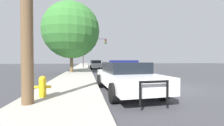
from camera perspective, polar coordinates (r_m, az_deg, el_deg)
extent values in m
plane|color=#3D3D42|center=(8.74, 19.54, -8.75)|extent=(110.00, 110.00, 0.00)
cube|color=#ADA89E|center=(7.70, -16.35, -9.60)|extent=(3.00, 110.00, 0.13)
cube|color=white|center=(6.92, 5.22, -5.94)|extent=(2.24, 5.05, 0.57)
cube|color=black|center=(7.11, 4.60, -1.55)|extent=(1.82, 2.67, 0.47)
cylinder|color=black|center=(6.00, 18.78, -9.88)|extent=(0.28, 0.72, 0.71)
cylinder|color=black|center=(5.26, 0.62, -11.38)|extent=(0.28, 0.72, 0.71)
cylinder|color=black|center=(8.71, 7.96, -6.38)|extent=(0.28, 0.72, 0.71)
cylinder|color=black|center=(8.22, -4.56, -6.83)|extent=(0.28, 0.72, 0.71)
cylinder|color=black|center=(4.81, 20.34, -10.29)|extent=(0.07, 0.07, 0.70)
cylinder|color=black|center=(4.40, 10.66, -11.32)|extent=(0.07, 0.07, 0.70)
cylinder|color=black|center=(4.54, 15.75, -6.90)|extent=(0.92, 0.13, 0.07)
cube|color=navy|center=(7.10, 4.60, 0.69)|extent=(1.40, 0.29, 0.09)
cube|color=navy|center=(7.29, 12.54, -5.38)|extent=(0.23, 3.55, 0.16)
cylinder|color=gold|center=(6.17, -24.93, -8.83)|extent=(0.25, 0.25, 0.61)
sphere|color=gold|center=(6.12, -24.95, -5.71)|extent=(0.26, 0.26, 0.26)
cylinder|color=gold|center=(6.22, -26.84, -8.20)|extent=(0.17, 0.10, 0.10)
cylinder|color=gold|center=(6.11, -22.99, -8.34)|extent=(0.17, 0.10, 0.10)
cylinder|color=#424247|center=(27.71, -10.90, 3.93)|extent=(0.16, 0.16, 5.42)
cylinder|color=#424247|center=(27.98, -6.67, 9.18)|extent=(4.10, 0.11, 0.11)
cube|color=black|center=(28.10, -2.44, 8.22)|extent=(0.30, 0.24, 0.90)
sphere|color=red|center=(28.02, -2.41, 8.86)|extent=(0.20, 0.20, 0.20)
sphere|color=orange|center=(27.98, -2.41, 8.26)|extent=(0.20, 0.20, 0.20)
sphere|color=green|center=(27.94, -2.41, 7.64)|extent=(0.20, 0.20, 0.20)
cube|color=#B7B7BC|center=(25.32, -6.43, -0.74)|extent=(2.12, 4.47, 0.65)
cube|color=black|center=(25.09, -6.36, 0.52)|extent=(1.70, 2.37, 0.47)
cylinder|color=black|center=(26.56, -8.68, -1.36)|extent=(0.29, 0.67, 0.66)
cylinder|color=black|center=(26.79, -4.99, -1.33)|extent=(0.29, 0.67, 0.66)
cylinder|color=black|center=(23.89, -8.03, -1.64)|extent=(0.29, 0.67, 0.66)
cylinder|color=black|center=(24.14, -3.94, -1.61)|extent=(0.29, 0.67, 0.66)
cylinder|color=brown|center=(45.20, -11.00, 2.07)|extent=(0.30, 0.30, 4.19)
sphere|color=#5B9947|center=(45.39, -11.02, 6.42)|extent=(4.89, 4.89, 4.89)
cylinder|color=brown|center=(17.32, -15.16, 1.49)|extent=(0.35, 0.35, 2.95)
sphere|color=#387A33|center=(17.63, -15.22, 11.91)|extent=(6.25, 6.25, 6.25)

